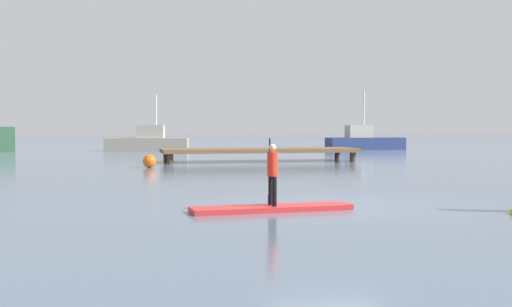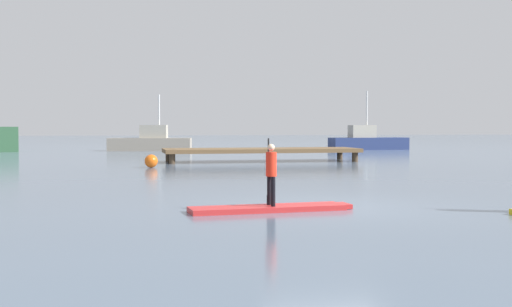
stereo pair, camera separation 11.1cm
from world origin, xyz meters
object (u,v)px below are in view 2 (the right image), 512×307
Objects in this scene: paddler_child_solo at (271,171)px; motor_boat_small_navy at (367,141)px; paddleboard_near at (271,208)px; mooring_buoy_near at (151,161)px; fishing_boat_green_midground at (151,142)px.

motor_boat_small_navy reaches higher than paddler_child_solo.
mooring_buoy_near is (-1.62, 13.79, 0.21)m from paddleboard_near.
paddleboard_near is 13.89m from mooring_buoy_near.
fishing_boat_green_midground is at bearing 91.39° from paddleboard_near.
fishing_boat_green_midground reaches higher than paddleboard_near.
fishing_boat_green_midground is 18.50m from mooring_buoy_near.
paddleboard_near is 32.28m from fishing_boat_green_midground.
motor_boat_small_navy is at bearing 65.06° from paddler_child_solo.
paddler_child_solo is at bearing -114.94° from motor_boat_small_navy.
motor_boat_small_navy is at bearing 65.06° from paddleboard_near.
mooring_buoy_near is at bearing 96.70° from paddleboard_near.
paddler_child_solo is (-0.00, 0.01, 0.72)m from paddleboard_near.
paddler_child_solo is 34.78m from motor_boat_small_navy.
mooring_buoy_near is at bearing -132.53° from motor_boat_small_navy.
paddleboard_near is 0.56× the size of motor_boat_small_navy.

